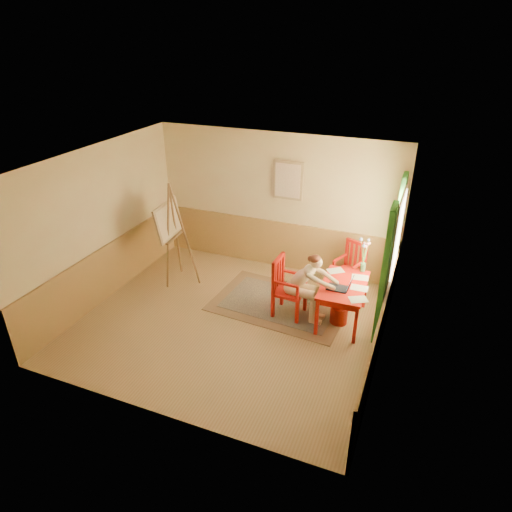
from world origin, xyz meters
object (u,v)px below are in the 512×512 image
at_px(chair_left, 287,287).
at_px(easel, 170,224).
at_px(table, 344,289).
at_px(figure, 305,283).
at_px(chair_back, 350,268).
at_px(laptop, 342,287).

distance_m(chair_left, easel, 2.56).
height_order(table, figure, figure).
xyz_separation_m(table, chair_back, (-0.08, 0.98, -0.12)).
bearing_deg(chair_left, easel, 172.45).
distance_m(chair_back, figure, 1.28).
xyz_separation_m(chair_left, figure, (0.32, -0.00, 0.15)).
distance_m(chair_back, laptop, 1.18).
bearing_deg(laptop, table, 87.27).
xyz_separation_m(figure, laptop, (0.61, -0.01, 0.08)).
bearing_deg(table, chair_left, -170.47).
distance_m(figure, laptop, 0.62).
distance_m(table, figure, 0.64).
bearing_deg(chair_back, laptop, -86.66).
relative_size(table, figure, 0.98).
relative_size(figure, easel, 0.62).
bearing_deg(easel, figure, -6.76).
bearing_deg(chair_back, figure, -115.55).
height_order(chair_left, figure, figure).
bearing_deg(laptop, chair_left, 179.07).
relative_size(table, easel, 0.60).
xyz_separation_m(chair_back, figure, (-0.55, -1.14, 0.18)).
xyz_separation_m(chair_back, easel, (-3.32, -0.81, 0.69)).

